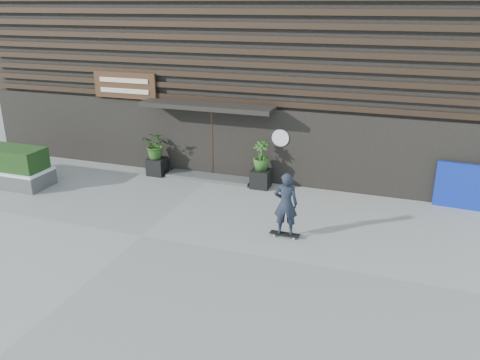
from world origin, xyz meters
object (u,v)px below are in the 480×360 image
at_px(planter_pot_right, 261,179).
at_px(raised_bed, 2,176).
at_px(planter_pot_left, 157,166).
at_px(blue_tarp, 462,186).
at_px(skateboarder, 286,204).

distance_m(planter_pot_right, raised_bed, 8.68).
bearing_deg(planter_pot_left, planter_pot_right, 0.00).
height_order(blue_tarp, skateboarder, skateboarder).
xyz_separation_m(raised_bed, skateboarder, (9.96, -0.76, 0.67)).
relative_size(blue_tarp, skateboarder, 0.84).
bearing_deg(raised_bed, planter_pot_left, 28.39).
height_order(raised_bed, blue_tarp, blue_tarp).
bearing_deg(skateboarder, blue_tarp, 38.70).
bearing_deg(raised_bed, skateboarder, -4.38).
xyz_separation_m(blue_tarp, skateboarder, (-4.38, -3.51, 0.23)).
bearing_deg(planter_pot_left, skateboarder, -30.61).
xyz_separation_m(planter_pot_left, raised_bed, (-4.53, -2.45, -0.05)).
bearing_deg(raised_bed, planter_pot_right, 16.38).
distance_m(planter_pot_right, blue_tarp, 6.03).
distance_m(planter_pot_left, skateboarder, 6.34).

